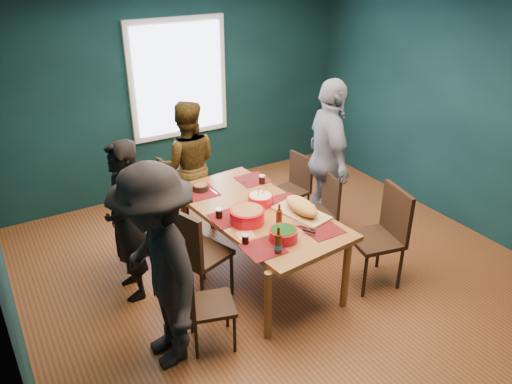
% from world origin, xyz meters
% --- Properties ---
extents(room, '(5.01, 5.01, 2.71)m').
position_xyz_m(room, '(0.00, 0.27, 1.37)').
color(room, brown).
rests_on(room, ground).
extents(dining_table, '(1.17, 2.05, 0.75)m').
position_xyz_m(dining_table, '(-0.20, 0.12, 0.68)').
color(dining_table, '#AA5B33').
rests_on(dining_table, floor).
extents(chair_left_far, '(0.50, 0.50, 0.90)m').
position_xyz_m(chair_left_far, '(-1.19, 0.86, 0.52)').
color(chair_left_far, black).
rests_on(chair_left_far, floor).
extents(chair_left_mid, '(0.59, 0.59, 1.02)m').
position_xyz_m(chair_left_mid, '(-0.96, 0.00, 0.60)').
color(chair_left_mid, black).
rests_on(chair_left_mid, floor).
extents(chair_left_near, '(0.47, 0.47, 0.84)m').
position_xyz_m(chair_left_near, '(-1.15, -0.56, 0.49)').
color(chair_left_near, black).
rests_on(chair_left_near, floor).
extents(chair_right_far, '(0.43, 0.43, 0.85)m').
position_xyz_m(chair_right_far, '(0.79, 0.86, 0.50)').
color(chair_right_far, black).
rests_on(chair_right_far, floor).
extents(chair_right_mid, '(0.46, 0.46, 0.87)m').
position_xyz_m(chair_right_mid, '(0.70, 0.19, 0.51)').
color(chair_right_mid, black).
rests_on(chair_right_mid, floor).
extents(chair_right_near, '(0.55, 0.55, 1.03)m').
position_xyz_m(chair_right_near, '(0.82, -0.64, 0.60)').
color(chair_right_near, black).
rests_on(chair_right_near, floor).
extents(person_far_left, '(0.41, 0.60, 1.60)m').
position_xyz_m(person_far_left, '(-1.43, 0.46, 0.80)').
color(person_far_left, black).
rests_on(person_far_left, floor).
extents(person_back, '(0.93, 0.84, 1.57)m').
position_xyz_m(person_back, '(-0.38, 1.43, 0.78)').
color(person_back, black).
rests_on(person_back, floor).
extents(person_right, '(0.80, 1.18, 1.86)m').
position_xyz_m(person_right, '(0.95, 0.44, 0.93)').
color(person_right, silver).
rests_on(person_right, floor).
extents(person_near_left, '(0.65, 1.14, 1.76)m').
position_xyz_m(person_near_left, '(-1.48, -0.52, 0.88)').
color(person_near_left, black).
rests_on(person_near_left, floor).
extents(bowl_salad, '(0.33, 0.33, 0.14)m').
position_xyz_m(bowl_salad, '(-0.41, -0.04, 0.82)').
color(bowl_salad, red).
rests_on(bowl_salad, dining_table).
extents(bowl_dumpling, '(0.26, 0.26, 0.24)m').
position_xyz_m(bowl_dumpling, '(-0.11, 0.21, 0.80)').
color(bowl_dumpling, red).
rests_on(bowl_dumpling, dining_table).
extents(bowl_herbs, '(0.26, 0.26, 0.11)m').
position_xyz_m(bowl_herbs, '(-0.29, -0.48, 0.81)').
color(bowl_herbs, red).
rests_on(bowl_herbs, dining_table).
extents(cutting_board, '(0.41, 0.72, 0.16)m').
position_xyz_m(cutting_board, '(0.13, -0.18, 0.82)').
color(cutting_board, '#DBAC76').
rests_on(cutting_board, dining_table).
extents(small_bowl, '(0.17, 0.17, 0.07)m').
position_xyz_m(small_bowl, '(-0.50, 0.81, 0.78)').
color(small_bowl, black).
rests_on(small_bowl, dining_table).
extents(beer_bottle_a, '(0.07, 0.07, 0.26)m').
position_xyz_m(beer_bottle_a, '(-0.44, -0.63, 0.84)').
color(beer_bottle_a, '#441F0C').
rests_on(beer_bottle_a, dining_table).
extents(beer_bottle_b, '(0.06, 0.06, 0.23)m').
position_xyz_m(beer_bottle_b, '(-0.18, -0.25, 0.83)').
color(beer_bottle_b, '#441F0C').
rests_on(beer_bottle_b, dining_table).
extents(cola_glass_a, '(0.07, 0.07, 0.09)m').
position_xyz_m(cola_glass_a, '(-0.61, -0.36, 0.79)').
color(cola_glass_a, black).
rests_on(cola_glass_a, dining_table).
extents(cola_glass_b, '(0.07, 0.07, 0.10)m').
position_xyz_m(cola_glass_b, '(0.21, -0.23, 0.80)').
color(cola_glass_b, black).
rests_on(cola_glass_b, dining_table).
extents(cola_glass_c, '(0.07, 0.07, 0.10)m').
position_xyz_m(cola_glass_c, '(0.16, 0.62, 0.80)').
color(cola_glass_c, black).
rests_on(cola_glass_c, dining_table).
extents(cola_glass_d, '(0.07, 0.07, 0.10)m').
position_xyz_m(cola_glass_d, '(-0.60, 0.17, 0.80)').
color(cola_glass_d, black).
rests_on(cola_glass_d, dining_table).
extents(napkin_a, '(0.14, 0.14, 0.00)m').
position_xyz_m(napkin_a, '(0.18, 0.20, 0.75)').
color(napkin_a, '#E87761').
rests_on(napkin_a, dining_table).
extents(napkin_b, '(0.18, 0.18, 0.00)m').
position_xyz_m(napkin_b, '(-0.54, -0.24, 0.75)').
color(napkin_b, '#E87761').
rests_on(napkin_b, dining_table).
extents(napkin_c, '(0.18, 0.18, 0.00)m').
position_xyz_m(napkin_c, '(0.19, -0.54, 0.75)').
color(napkin_c, '#E87761').
rests_on(napkin_c, dining_table).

